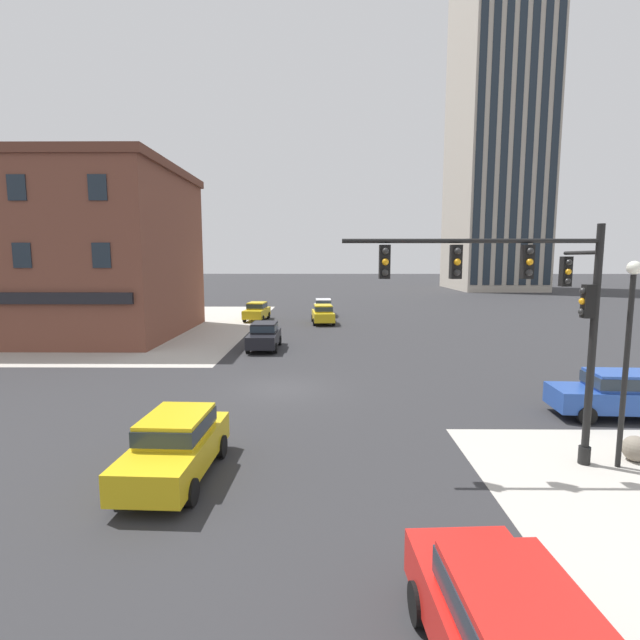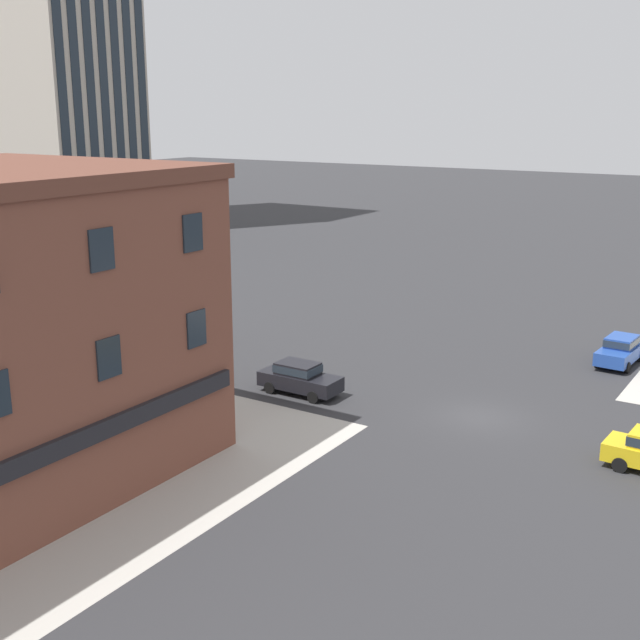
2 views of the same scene
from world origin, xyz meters
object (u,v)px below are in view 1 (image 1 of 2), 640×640
object	(u,v)px
traffic_signal_main	(535,302)
street_lamp_corner_near	(628,341)
car_main_northbound_near	(323,307)
car_main_southbound_far	(257,311)
bollard_sphere_curb_a	(636,449)
car_main_mid	(176,443)
car_main_southbound_near	(617,393)
car_parked_curb	(264,335)
car_main_northbound_far	(513,638)
car_cross_westbound	(323,313)

from	to	relation	value
traffic_signal_main	street_lamp_corner_near	size ratio (longest dim) A/B	1.23
street_lamp_corner_near	car_main_northbound_near	size ratio (longest dim) A/B	1.27
traffic_signal_main	car_main_southbound_far	distance (m)	33.39
bollard_sphere_curb_a	car_main_southbound_far	size ratio (longest dim) A/B	0.16
car_main_northbound_near	car_main_southbound_far	distance (m)	7.24
car_main_southbound_far	car_main_mid	size ratio (longest dim) A/B	1.01
traffic_signal_main	car_main_northbound_near	size ratio (longest dim) A/B	1.57
car_main_northbound_near	car_main_southbound_near	world-z (taller)	same
car_parked_curb	car_main_mid	world-z (taller)	same
car_main_northbound_far	car_cross_westbound	world-z (taller)	same
car_cross_westbound	street_lamp_corner_near	bearing A→B (deg)	-74.21
bollard_sphere_curb_a	car_cross_westbound	xyz separation A→B (m)	(-8.96, 28.69, 0.56)
bollard_sphere_curb_a	car_main_northbound_near	world-z (taller)	car_main_northbound_near
car_main_southbound_far	car_main_southbound_near	bearing A→B (deg)	-58.19
traffic_signal_main	street_lamp_corner_near	distance (m)	2.61
bollard_sphere_curb_a	car_parked_curb	xyz separation A→B (m)	(-12.65, 16.79, 0.56)
traffic_signal_main	car_main_mid	bearing A→B (deg)	-173.54
car_main_southbound_far	car_main_mid	distance (m)	32.12
car_main_northbound_far	car_parked_curb	xyz separation A→B (m)	(-6.22, 24.26, 0.00)
car_parked_curb	car_main_northbound_near	bearing A→B (deg)	78.31
car_main_southbound_far	street_lamp_corner_near	bearing A→B (deg)	-65.32
street_lamp_corner_near	car_main_southbound_far	size ratio (longest dim) A/B	1.25
car_main_southbound_far	car_parked_curb	size ratio (longest dim) A/B	1.03
car_main_northbound_near	car_main_northbound_far	xyz separation A→B (m)	(2.51, -42.16, 0.00)
car_main_northbound_near	car_main_southbound_near	size ratio (longest dim) A/B	0.99
car_main_southbound_far	car_main_northbound_far	bearing A→B (deg)	-77.25
street_lamp_corner_near	car_main_mid	distance (m)	12.28
traffic_signal_main	car_parked_curb	world-z (taller)	traffic_signal_main
car_main_northbound_far	car_main_southbound_far	xyz separation A→B (m)	(-8.69, 38.38, 0.00)
street_lamp_corner_near	car_main_southbound_near	size ratio (longest dim) A/B	1.26
car_main_southbound_far	car_cross_westbound	size ratio (longest dim) A/B	1.00
street_lamp_corner_near	car_cross_westbound	bearing A→B (deg)	105.79
car_main_northbound_near	car_parked_curb	distance (m)	18.28
street_lamp_corner_near	car_main_northbound_near	distance (m)	36.13
car_main_northbound_far	car_main_northbound_near	bearing A→B (deg)	93.41
street_lamp_corner_near	car_main_mid	world-z (taller)	street_lamp_corner_near
car_main_mid	car_parked_curb	bearing A→B (deg)	89.80
traffic_signal_main	car_main_northbound_near	world-z (taller)	traffic_signal_main
car_main_southbound_far	car_cross_westbound	bearing A→B (deg)	-19.83
car_main_southbound_near	car_main_southbound_far	xyz separation A→B (m)	(-16.84, 27.15, 0.00)
street_lamp_corner_near	car_main_southbound_near	distance (m)	5.49
car_main_northbound_far	bollard_sphere_curb_a	bearing A→B (deg)	49.29
bollard_sphere_curb_a	car_cross_westbound	bearing A→B (deg)	107.35
car_main_southbound_near	car_main_mid	distance (m)	15.24
traffic_signal_main	car_main_northbound_near	distance (m)	35.39
traffic_signal_main	car_cross_westbound	distance (m)	29.53
bollard_sphere_curb_a	car_cross_westbound	distance (m)	30.06
car_main_southbound_near	car_main_southbound_far	distance (m)	31.95
traffic_signal_main	street_lamp_corner_near	world-z (taller)	traffic_signal_main
car_main_northbound_near	car_main_southbound_far	bearing A→B (deg)	-148.56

